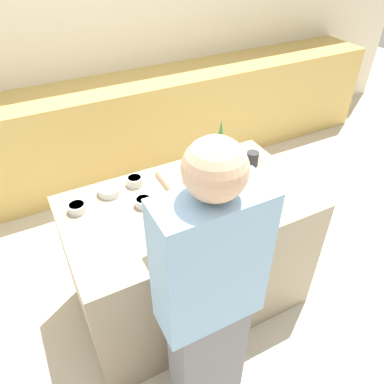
{
  "coord_description": "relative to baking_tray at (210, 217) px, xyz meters",
  "views": [
    {
      "loc": [
        -0.76,
        -1.5,
        2.27
      ],
      "look_at": [
        0.02,
        0.0,
        0.96
      ],
      "focal_mm": 35.0,
      "sensor_mm": 36.0,
      "label": 1
    }
  ],
  "objects": [
    {
      "name": "ground_plane",
      "position": [
        -0.04,
        0.18,
        -0.9
      ],
      "size": [
        12.0,
        12.0,
        0.0
      ],
      "primitive_type": "plane",
      "color": "beige"
    },
    {
      "name": "candy_bowl_far_left",
      "position": [
        0.47,
        0.53,
        0.02
      ],
      "size": [
        0.09,
        0.09,
        0.04
      ],
      "color": "white",
      "rests_on": "kitchen_island"
    },
    {
      "name": "candy_bowl_near_tray_right",
      "position": [
        -0.42,
        0.46,
        0.02
      ],
      "size": [
        0.14,
        0.14,
        0.05
      ],
      "color": "white",
      "rests_on": "kitchen_island"
    },
    {
      "name": "wall_back",
      "position": [
        -0.04,
        2.27,
        0.4
      ],
      "size": [
        8.0,
        0.05,
        2.6
      ],
      "color": "beige",
      "rests_on": "ground_plane"
    },
    {
      "name": "candy_bowl_far_right",
      "position": [
        -0.28,
        0.26,
        0.02
      ],
      "size": [
        0.1,
        0.1,
        0.05
      ],
      "color": "white",
      "rests_on": "kitchen_island"
    },
    {
      "name": "candy_bowl_beside_tree",
      "position": [
        -0.26,
        0.48,
        0.03
      ],
      "size": [
        0.1,
        0.1,
        0.05
      ],
      "color": "silver",
      "rests_on": "kitchen_island"
    },
    {
      "name": "baking_tray",
      "position": [
        0.0,
        0.0,
        0.0
      ],
      "size": [
        0.44,
        0.27,
        0.01
      ],
      "color": "#B2B2BC",
      "rests_on": "kitchen_island"
    },
    {
      "name": "decorative_tree",
      "position": [
        0.26,
        0.34,
        0.18
      ],
      "size": [
        0.12,
        0.12,
        0.37
      ],
      "color": "#33843D",
      "rests_on": "kitchen_island"
    },
    {
      "name": "kitchen_island",
      "position": [
        -0.04,
        0.18,
        -0.45
      ],
      "size": [
        1.45,
        0.84,
        0.9
      ],
      "color": "gray",
      "rests_on": "ground_plane"
    },
    {
      "name": "back_cabinet_block",
      "position": [
        -0.04,
        1.94,
        -0.42
      ],
      "size": [
        6.0,
        0.6,
        0.95
      ],
      "color": "tan",
      "rests_on": "ground_plane"
    },
    {
      "name": "person",
      "position": [
        -0.27,
        -0.47,
        -0.02
      ],
      "size": [
        0.45,
        0.56,
        1.7
      ],
      "color": "slate",
      "rests_on": "ground_plane"
    },
    {
      "name": "gingerbread_house",
      "position": [
        0.0,
        0.0,
        0.11
      ],
      "size": [
        0.22,
        0.15,
        0.27
      ],
      "color": "#5B2D14",
      "rests_on": "baking_tray"
    },
    {
      "name": "candy_bowl_front_corner",
      "position": [
        0.0,
        0.36,
        0.02
      ],
      "size": [
        0.11,
        0.11,
        0.05
      ],
      "color": "white",
      "rests_on": "kitchen_island"
    },
    {
      "name": "candy_bowl_center_rear",
      "position": [
        -0.63,
        0.39,
        0.02
      ],
      "size": [
        0.1,
        0.1,
        0.05
      ],
      "color": "white",
      "rests_on": "kitchen_island"
    },
    {
      "name": "mug",
      "position": [
        0.5,
        0.33,
        0.04
      ],
      "size": [
        0.08,
        0.08,
        0.1
      ],
      "color": "#2D2D33",
      "rests_on": "kitchen_island"
    }
  ]
}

